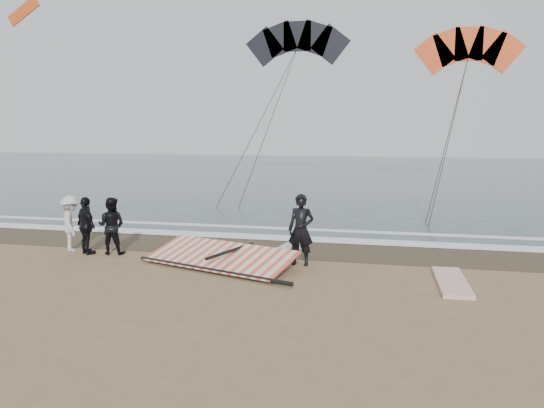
{
  "coord_description": "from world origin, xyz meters",
  "views": [
    {
      "loc": [
        2.72,
        -11.37,
        3.7
      ],
      "look_at": [
        -0.48,
        3.0,
        1.6
      ],
      "focal_mm": 35.0,
      "sensor_mm": 36.0,
      "label": 1
    }
  ],
  "objects_px": {
    "man_main": "(301,230)",
    "sail_rig": "(219,258)",
    "board_white": "(452,282)",
    "board_cream": "(284,252)"
  },
  "relations": [
    {
      "from": "man_main",
      "to": "board_cream",
      "type": "xyz_separation_m",
      "value": [
        -0.68,
        1.09,
        -0.92
      ]
    },
    {
      "from": "man_main",
      "to": "board_cream",
      "type": "height_order",
      "value": "man_main"
    },
    {
      "from": "board_cream",
      "to": "board_white",
      "type": "bearing_deg",
      "value": -14.37
    },
    {
      "from": "board_cream",
      "to": "sail_rig",
      "type": "xyz_separation_m",
      "value": [
        -1.48,
        -1.62,
        0.14
      ]
    },
    {
      "from": "board_white",
      "to": "sail_rig",
      "type": "bearing_deg",
      "value": 174.06
    },
    {
      "from": "man_main",
      "to": "board_white",
      "type": "relative_size",
      "value": 0.8
    },
    {
      "from": "man_main",
      "to": "sail_rig",
      "type": "xyz_separation_m",
      "value": [
        -2.16,
        -0.53,
        -0.78
      ]
    },
    {
      "from": "man_main",
      "to": "board_white",
      "type": "bearing_deg",
      "value": -7.03
    },
    {
      "from": "sail_rig",
      "to": "man_main",
      "type": "bearing_deg",
      "value": 13.7
    },
    {
      "from": "board_cream",
      "to": "sail_rig",
      "type": "distance_m",
      "value": 2.2
    }
  ]
}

